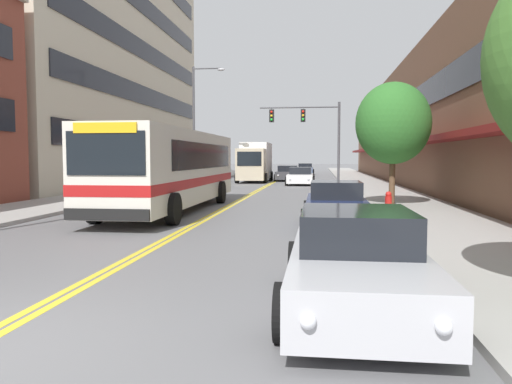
{
  "coord_description": "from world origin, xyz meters",
  "views": [
    {
      "loc": [
        3.79,
        -4.9,
        2.07
      ],
      "look_at": [
        -0.48,
        28.93,
        -0.29
      ],
      "focal_mm": 35.0,
      "sensor_mm": 36.0,
      "label": 1
    }
  ],
  "objects": [
    {
      "name": "sidewalk_left",
      "position": [
        -7.44,
        37.0,
        0.06
      ],
      "size": [
        3.88,
        106.0,
        0.13
      ],
      "color": "#9E9B96",
      "rests_on": "ground_plane"
    },
    {
      "name": "car_slate_blue_moving_second",
      "position": [
        2.18,
        54.86,
        0.64
      ],
      "size": [
        2.08,
        4.22,
        1.37
      ],
      "color": "#475675",
      "rests_on": "ground_plane"
    },
    {
      "name": "street_tree_right_mid",
      "position": [
        6.76,
        15.96,
        3.45
      ],
      "size": [
        3.01,
        3.01,
        4.98
      ],
      "color": "brown",
      "rests_on": "sidewalk_right"
    },
    {
      "name": "sidewalk_right",
      "position": [
        7.44,
        37.0,
        0.06
      ],
      "size": [
        3.88,
        106.0,
        0.13
      ],
      "color": "#9E9B96",
      "rests_on": "ground_plane"
    },
    {
      "name": "storefront_row_right",
      "position": [
        13.61,
        37.0,
        4.47
      ],
      "size": [
        9.1,
        68.0,
        8.94
      ],
      "color": "brown",
      "rests_on": "ground_plane"
    },
    {
      "name": "car_white_moving_lead",
      "position": [
        2.4,
        33.19,
        0.62
      ],
      "size": [
        2.14,
        4.7,
        1.34
      ],
      "color": "white",
      "rests_on": "ground_plane"
    },
    {
      "name": "street_lamp_left_far",
      "position": [
        -4.99,
        30.86,
        5.1
      ],
      "size": [
        2.39,
        0.28,
        8.64
      ],
      "color": "#47474C",
      "rests_on": "ground_plane"
    },
    {
      "name": "street_lamp_left_near",
      "position": [
        -4.9,
        8.05,
        4.58
      ],
      "size": [
        2.7,
        0.28,
        7.59
      ],
      "color": "#47474C",
      "rests_on": "ground_plane"
    },
    {
      "name": "car_navy_parked_right_mid",
      "position": [
        4.31,
        10.19,
        0.63
      ],
      "size": [
        1.99,
        4.43,
        1.35
      ],
      "color": "#19234C",
      "rests_on": "ground_plane"
    },
    {
      "name": "centre_line",
      "position": [
        0.0,
        37.0,
        0.0
      ],
      "size": [
        0.34,
        106.0,
        0.01
      ],
      "color": "yellow",
      "rests_on": "ground_plane"
    },
    {
      "name": "car_dark_grey_moving_third",
      "position": [
        1.02,
        39.35,
        0.63
      ],
      "size": [
        2.17,
        4.26,
        1.36
      ],
      "color": "#38383D",
      "rests_on": "ground_plane"
    },
    {
      "name": "office_tower_left",
      "position": [
        -15.62,
        32.94,
        11.96
      ],
      "size": [
        12.08,
        30.62,
        23.92
      ],
      "color": "beige",
      "rests_on": "ground_plane"
    },
    {
      "name": "car_red_parked_left_near",
      "position": [
        -4.26,
        25.24,
        0.61
      ],
      "size": [
        2.18,
        4.6,
        1.28
      ],
      "color": "maroon",
      "rests_on": "ground_plane"
    },
    {
      "name": "box_truck",
      "position": [
        -1.62,
        37.31,
        1.7
      ],
      "size": [
        2.59,
        6.81,
        3.33
      ],
      "color": "beige",
      "rests_on": "ground_plane"
    },
    {
      "name": "traffic_signal_mast",
      "position": [
        3.18,
        31.75,
        4.32
      ],
      "size": [
        5.83,
        0.38,
        6.06
      ],
      "color": "#47474C",
      "rests_on": "ground_plane"
    },
    {
      "name": "fire_hydrant",
      "position": [
        5.95,
        10.95,
        0.57
      ],
      "size": [
        0.29,
        0.21,
        0.89
      ],
      "color": "red",
      "rests_on": "sidewalk_right"
    },
    {
      "name": "city_bus",
      "position": [
        -1.88,
        14.06,
        1.73
      ],
      "size": [
        2.81,
        12.25,
        3.05
      ],
      "color": "silver",
      "rests_on": "ground_plane"
    },
    {
      "name": "car_silver_parked_right_foreground",
      "position": [
        4.32,
        1.98,
        0.62
      ],
      "size": [
        2.01,
        4.57,
        1.34
      ],
      "color": "#B7B7BC",
      "rests_on": "ground_plane"
    },
    {
      "name": "ground_plane",
      "position": [
        0.0,
        37.0,
        0.0
      ],
      "size": [
        240.0,
        240.0,
        0.0
      ],
      "primitive_type": "plane",
      "color": "slate"
    }
  ]
}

